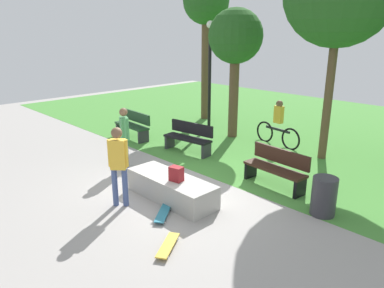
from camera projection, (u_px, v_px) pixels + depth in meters
ground_plane at (177, 189)px, 8.65m from camera, size 28.00×28.00×0.00m
grass_lawn at (327, 131)px, 13.64m from camera, size 26.60×12.93×0.01m
concrete_ledge at (171, 188)px, 8.09m from camera, size 2.25×0.79×0.52m
backpack_on_ledge at (176, 174)px, 7.78m from camera, size 0.31×0.25×0.32m
skater_performing_trick at (118, 161)px, 7.55m from camera, size 0.37×0.36×1.74m
skater_watching at (125, 134)px, 9.71m from camera, size 0.40×0.32×1.67m
skateboard_by_ledge at (168, 245)px, 6.27m from camera, size 0.59×0.78×0.08m
skateboard_spare at (163, 213)px, 7.38m from camera, size 0.64×0.76×0.08m
park_bench_far_left at (133, 124)px, 12.68m from camera, size 1.63×0.57×0.91m
park_bench_center_lawn at (276, 167)px, 8.69m from camera, size 1.63×0.59×0.91m
park_bench_near_path at (189, 137)px, 11.18m from camera, size 1.64×0.66×0.91m
tree_tall_oak at (236, 39)px, 12.01m from camera, size 1.82×1.82×4.36m
tree_leaning_ash at (206, 6)px, 14.33m from camera, size 1.83×1.83×5.66m
lamp_post at (210, 64)px, 13.51m from camera, size 0.28×0.28×3.97m
trash_bin at (324, 196)px, 7.34m from camera, size 0.50×0.50×0.81m
cyclist_on_bicycle at (278, 126)px, 11.82m from camera, size 1.81×0.31×1.52m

